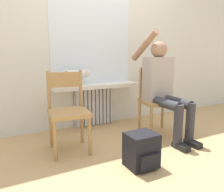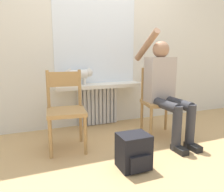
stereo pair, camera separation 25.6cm
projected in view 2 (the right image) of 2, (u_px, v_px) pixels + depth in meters
name	position (u px, v px, depth m)	size (l,w,h in m)	color
ground_plane	(135.00, 158.00, 2.17)	(12.00, 12.00, 0.00)	tan
wall_with_window	(95.00, 30.00, 3.04)	(7.00, 0.06, 2.70)	silver
radiator	(98.00, 106.00, 3.17)	(0.58, 0.08, 0.56)	silver
windowsill	(100.00, 86.00, 3.03)	(1.22, 0.28, 0.05)	white
window_glass	(96.00, 39.00, 3.04)	(1.17, 0.01, 1.22)	white
chair_left	(66.00, 109.00, 2.33)	(0.43, 0.43, 0.85)	#B2844C
chair_right	(158.00, 100.00, 2.76)	(0.46, 0.46, 0.85)	#B2844C
person	(165.00, 86.00, 2.60)	(0.36, 1.03, 1.31)	#333338
cat	(81.00, 74.00, 2.91)	(0.45, 0.12, 0.23)	silver
backpack	(134.00, 151.00, 1.96)	(0.27, 0.26, 0.32)	black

